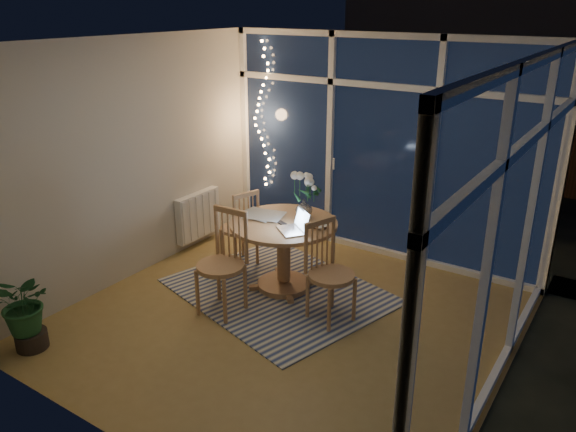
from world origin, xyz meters
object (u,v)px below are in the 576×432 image
at_px(chair_front, 220,264).
at_px(flower_vase, 304,207).
at_px(laptop, 291,220).
at_px(dining_table, 284,256).
at_px(chair_left, 239,227).
at_px(chair_right, 332,273).
at_px(potted_plant, 26,310).

bearing_deg(chair_front, flower_vase, 70.60).
height_order(laptop, flower_vase, laptop).
relative_size(dining_table, chair_left, 1.18).
height_order(dining_table, chair_right, chair_right).
height_order(dining_table, laptop, laptop).
height_order(chair_left, potted_plant, chair_left).
height_order(dining_table, potted_plant, dining_table).
height_order(laptop, potted_plant, laptop).
height_order(chair_right, flower_vase, chair_right).
distance_m(chair_right, chair_front, 1.08).
bearing_deg(chair_front, chair_right, 23.61).
distance_m(dining_table, chair_left, 0.80).
height_order(chair_right, laptop, chair_right).
xyz_separation_m(dining_table, chair_left, (-0.77, 0.20, 0.09)).
bearing_deg(dining_table, laptop, -39.17).
bearing_deg(chair_right, dining_table, 88.09).
relative_size(laptop, potted_plant, 0.42).
relative_size(chair_right, laptop, 3.18).
bearing_deg(flower_vase, laptop, -74.65).
relative_size(chair_right, flower_vase, 4.81).
xyz_separation_m(chair_left, chair_right, (1.51, -0.49, 0.03)).
xyz_separation_m(dining_table, laptop, (0.20, -0.16, 0.50)).
bearing_deg(chair_front, potted_plant, -127.83).
xyz_separation_m(laptop, potted_plant, (-1.46, -2.02, -0.50)).
bearing_deg(chair_left, flower_vase, 111.40).
height_order(chair_right, chair_front, chair_front).
relative_size(chair_left, chair_front, 0.89).
relative_size(chair_right, potted_plant, 1.33).
xyz_separation_m(chair_right, laptop, (-0.54, 0.13, 0.38)).
bearing_deg(laptop, chair_right, 24.23).
bearing_deg(dining_table, chair_left, 165.11).
distance_m(laptop, flower_vase, 0.44).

